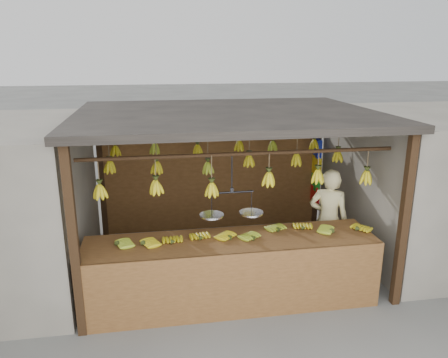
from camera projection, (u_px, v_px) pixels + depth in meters
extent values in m
plane|color=#5B5B57|center=(227.00, 263.00, 6.93)|extent=(80.00, 80.00, 0.00)
cube|color=black|center=(74.00, 245.00, 4.87)|extent=(0.10, 0.10, 2.30)
cube|color=black|center=(404.00, 223.00, 5.50)|extent=(0.10, 0.10, 2.30)
cube|color=black|center=(101.00, 174.00, 7.71)|extent=(0.10, 0.10, 2.30)
cube|color=black|center=(317.00, 164.00, 8.34)|extent=(0.10, 0.10, 2.30)
cube|color=black|center=(227.00, 115.00, 6.27)|extent=(4.30, 3.30, 0.10)
cylinder|color=black|center=(241.00, 154.00, 5.42)|extent=(4.00, 0.05, 0.05)
cylinder|color=black|center=(227.00, 139.00, 6.36)|extent=(4.00, 0.05, 0.05)
cylinder|color=black|center=(217.00, 127.00, 7.31)|extent=(4.00, 0.05, 0.05)
cube|color=brown|center=(213.00, 182.00, 8.09)|extent=(4.00, 0.06, 1.80)
cube|color=slate|center=(443.00, 183.00, 7.17)|extent=(3.00, 3.00, 2.30)
cube|color=brown|center=(231.00, 242.00, 5.62)|extent=(3.77, 0.84, 0.08)
cube|color=brown|center=(237.00, 287.00, 5.34)|extent=(3.77, 0.04, 0.90)
cube|color=black|center=(87.00, 301.00, 5.12)|extent=(0.07, 0.07, 0.82)
cube|color=black|center=(371.00, 276.00, 5.68)|extent=(0.07, 0.07, 0.82)
cube|color=black|center=(95.00, 271.00, 5.81)|extent=(0.07, 0.07, 0.82)
cube|color=black|center=(346.00, 252.00, 6.38)|extent=(0.07, 0.07, 0.82)
ellipsoid|color=#92A523|center=(118.00, 245.00, 5.38)|extent=(0.29, 0.25, 0.06)
ellipsoid|color=gold|center=(144.00, 244.00, 5.39)|extent=(0.29, 0.26, 0.06)
ellipsoid|color=gold|center=(173.00, 242.00, 5.45)|extent=(0.19, 0.25, 0.06)
ellipsoid|color=gold|center=(201.00, 238.00, 5.57)|extent=(0.21, 0.26, 0.06)
ellipsoid|color=gold|center=(231.00, 238.00, 5.59)|extent=(0.29, 0.30, 0.06)
ellipsoid|color=#92A523|center=(254.00, 238.00, 5.57)|extent=(0.28, 0.30, 0.06)
ellipsoid|color=#92A523|center=(279.00, 230.00, 5.84)|extent=(0.25, 0.29, 0.06)
ellipsoid|color=gold|center=(304.00, 228.00, 5.88)|extent=(0.22, 0.27, 0.06)
ellipsoid|color=#92A523|center=(332.00, 231.00, 5.81)|extent=(0.30, 0.28, 0.06)
ellipsoid|color=gold|center=(358.00, 230.00, 5.84)|extent=(0.30, 0.29, 0.06)
ellipsoid|color=gold|center=(100.00, 191.00, 5.29)|extent=(0.16, 0.16, 0.28)
ellipsoid|color=gold|center=(156.00, 187.00, 5.38)|extent=(0.16, 0.16, 0.28)
ellipsoid|color=gold|center=(212.00, 190.00, 5.46)|extent=(0.16, 0.16, 0.28)
ellipsoid|color=gold|center=(269.00, 179.00, 5.52)|extent=(0.16, 0.16, 0.28)
ellipsoid|color=gold|center=(317.00, 176.00, 5.68)|extent=(0.16, 0.16, 0.28)
ellipsoid|color=gold|center=(366.00, 178.00, 5.84)|extent=(0.16, 0.16, 0.28)
ellipsoid|color=gold|center=(110.00, 167.00, 6.24)|extent=(0.16, 0.16, 0.28)
ellipsoid|color=gold|center=(157.00, 168.00, 6.26)|extent=(0.16, 0.16, 0.28)
ellipsoid|color=#92A523|center=(208.00, 168.00, 6.44)|extent=(0.16, 0.16, 0.28)
ellipsoid|color=gold|center=(249.00, 161.00, 6.50)|extent=(0.16, 0.16, 0.28)
ellipsoid|color=gold|center=(296.00, 160.00, 6.59)|extent=(0.16, 0.16, 0.28)
ellipsoid|color=gold|center=(338.00, 156.00, 6.71)|extent=(0.16, 0.16, 0.28)
ellipsoid|color=gold|center=(115.00, 151.00, 7.17)|extent=(0.16, 0.16, 0.28)
ellipsoid|color=#92A523|center=(155.00, 149.00, 7.23)|extent=(0.16, 0.16, 0.28)
ellipsoid|color=gold|center=(198.00, 150.00, 7.33)|extent=(0.16, 0.16, 0.28)
ellipsoid|color=gold|center=(239.00, 146.00, 7.44)|extent=(0.16, 0.16, 0.28)
ellipsoid|color=#92A523|center=(273.00, 146.00, 7.57)|extent=(0.16, 0.16, 0.28)
ellipsoid|color=gold|center=(314.00, 144.00, 7.66)|extent=(0.16, 0.16, 0.28)
cylinder|color=black|center=(232.00, 174.00, 5.47)|extent=(0.02, 0.02, 0.50)
cylinder|color=black|center=(232.00, 192.00, 5.54)|extent=(0.56, 0.03, 0.02)
cylinder|color=silver|center=(212.00, 216.00, 5.58)|extent=(0.30, 0.30, 0.02)
cylinder|color=silver|center=(251.00, 213.00, 5.66)|extent=(0.30, 0.30, 0.02)
imported|color=beige|center=(328.00, 220.00, 6.54)|extent=(0.68, 0.59, 1.59)
cube|color=#1426BF|center=(318.00, 148.00, 8.09)|extent=(0.08, 0.26, 0.34)
cube|color=yellow|center=(317.00, 165.00, 8.18)|extent=(0.08, 0.26, 0.34)
cube|color=#199926|center=(316.00, 181.00, 8.27)|extent=(0.08, 0.26, 0.34)
cube|color=red|center=(315.00, 194.00, 8.34)|extent=(0.08, 0.26, 0.34)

